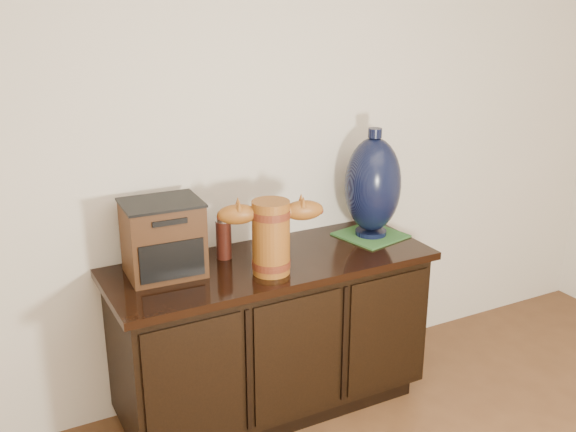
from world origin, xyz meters
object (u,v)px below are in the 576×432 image
terracotta_vessel (271,233)px  tv_radio (163,238)px  sideboard (272,334)px  spray_can (224,237)px  lamp_base (373,185)px

terracotta_vessel → tv_radio: bearing=170.6°
sideboard → tv_radio: bearing=170.0°
terracotta_vessel → spray_can: (-0.11, 0.24, -0.08)m
terracotta_vessel → tv_radio: 0.45m
sideboard → tv_radio: (-0.46, 0.08, 0.53)m
sideboard → spray_can: bearing=143.4°
sideboard → spray_can: spray_can is taller
tv_radio → sideboard: bearing=-7.3°
lamp_base → terracotta_vessel: bearing=-164.8°
sideboard → tv_radio: tv_radio is taller
terracotta_vessel → tv_radio: size_ratio=1.35×
tv_radio → spray_can: size_ratio=1.65×
sideboard → lamp_base: lamp_base is taller
spray_can → lamp_base: bearing=-5.7°
sideboard → tv_radio: size_ratio=4.41×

